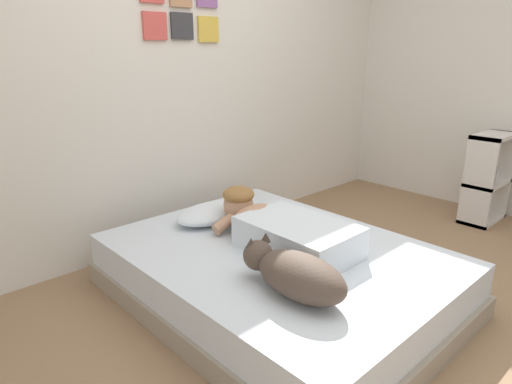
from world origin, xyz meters
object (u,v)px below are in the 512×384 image
at_px(coffee_cup, 257,223).
at_px(person_lying, 280,228).
at_px(bed, 277,274).
at_px(pillow, 212,213).
at_px(cell_phone, 295,234).
at_px(bookshelf, 487,178).
at_px(dog, 295,273).

bearing_deg(coffee_cup, person_lying, -105.56).
distance_m(bed, person_lying, 0.27).
bearing_deg(person_lying, pillow, 95.14).
bearing_deg(pillow, cell_phone, -66.75).
distance_m(coffee_cup, cell_phone, 0.25).
xyz_separation_m(pillow, coffee_cup, (0.13, -0.30, -0.02)).
relative_size(pillow, cell_phone, 3.71).
distance_m(pillow, cell_phone, 0.58).
xyz_separation_m(coffee_cup, cell_phone, (0.10, -0.23, -0.03)).
distance_m(cell_phone, bookshelf, 1.99).
relative_size(person_lying, cell_phone, 6.57).
height_order(person_lying, coffee_cup, person_lying).
distance_m(coffee_cup, bookshelf, 2.14).
bearing_deg(pillow, person_lying, -84.86).
height_order(pillow, dog, dog).
bearing_deg(cell_phone, bookshelf, -11.35).
xyz_separation_m(person_lying, cell_phone, (0.18, 0.04, -0.10)).
height_order(person_lying, bookshelf, bookshelf).
height_order(dog, cell_phone, dog).
xyz_separation_m(pillow, dog, (-0.29, -0.99, 0.05)).
bearing_deg(coffee_cup, bookshelf, -16.86).
xyz_separation_m(bed, cell_phone, (0.22, 0.07, 0.17)).
bearing_deg(bookshelf, coffee_cup, 163.14).
relative_size(bed, pillow, 3.67).
distance_m(pillow, bookshelf, 2.36).
height_order(person_lying, cell_phone, person_lying).
bearing_deg(bed, bookshelf, -8.42).
xyz_separation_m(person_lying, dog, (-0.34, -0.43, -0.00)).
height_order(dog, coffee_cup, dog).
bearing_deg(bookshelf, cell_phone, 168.65).
relative_size(bed, coffee_cup, 15.26).
bearing_deg(bookshelf, pillow, 157.07).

